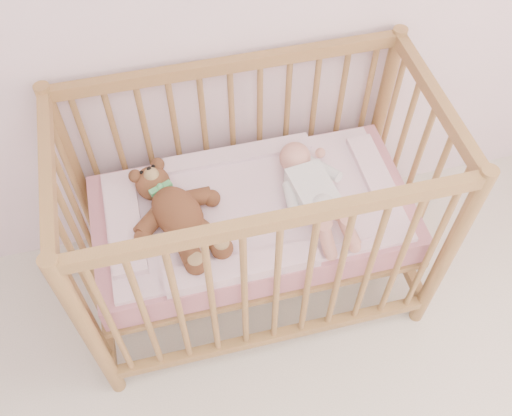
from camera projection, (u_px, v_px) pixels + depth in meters
name	position (u px, v px, depth m)	size (l,w,h in m)	color
crib	(253.00, 216.00, 2.22)	(1.36, 0.76, 1.00)	#9B7241
mattress	(253.00, 218.00, 2.23)	(1.22, 0.62, 0.13)	#CC7F8C
blanket	(253.00, 207.00, 2.17)	(1.10, 0.58, 0.06)	#F9ABC4
baby	(312.00, 188.00, 2.13)	(0.27, 0.55, 0.13)	white
teddy_bear	(177.00, 213.00, 2.05)	(0.37, 0.52, 0.15)	brown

